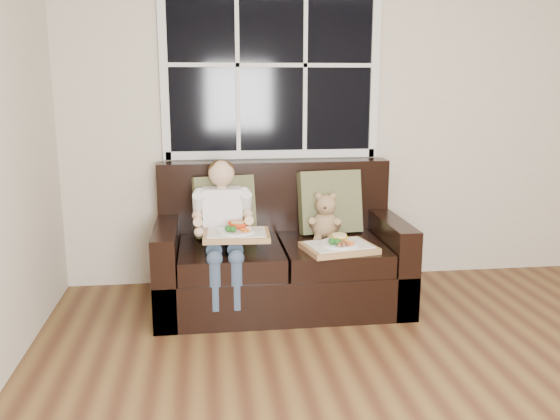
{
  "coord_description": "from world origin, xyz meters",
  "views": [
    {
      "loc": [
        -1.19,
        -1.96,
        1.55
      ],
      "look_at": [
        -0.7,
        1.85,
        0.7
      ],
      "focal_mm": 38.0,
      "sensor_mm": 36.0,
      "label": 1
    }
  ],
  "objects": [
    {
      "name": "pillow_right",
      "position": [
        -0.29,
        2.17,
        0.68
      ],
      "size": [
        0.47,
        0.25,
        0.46
      ],
      "rotation": [
        -0.21,
        0.0,
        0.11
      ],
      "color": "brown",
      "rests_on": "loveseat"
    },
    {
      "name": "window_back",
      "position": [
        -0.68,
        2.48,
        1.65
      ],
      "size": [
        1.62,
        0.04,
        1.37
      ],
      "color": "black",
      "rests_on": "room_walls"
    },
    {
      "name": "tray_left",
      "position": [
        -1.0,
        1.74,
        0.58
      ],
      "size": [
        0.44,
        0.34,
        0.1
      ],
      "rotation": [
        0.0,
        0.0,
        -0.05
      ],
      "color": "#9A6B45",
      "rests_on": "child"
    },
    {
      "name": "child",
      "position": [
        -1.08,
        1.9,
        0.65
      ],
      "size": [
        0.39,
        0.6,
        0.88
      ],
      "color": "white",
      "rests_on": "loveseat"
    },
    {
      "name": "teddy_bear",
      "position": [
        -0.36,
        2.01,
        0.58
      ],
      "size": [
        0.23,
        0.27,
        0.34
      ],
      "rotation": [
        0.0,
        0.0,
        -0.24
      ],
      "color": "#997251",
      "rests_on": "loveseat"
    },
    {
      "name": "loveseat",
      "position": [
        -0.68,
        2.02,
        0.31
      ],
      "size": [
        1.7,
        0.92,
        0.96
      ],
      "color": "black",
      "rests_on": "ground"
    },
    {
      "name": "pillow_left",
      "position": [
        -1.06,
        2.17,
        0.66
      ],
      "size": [
        0.46,
        0.27,
        0.44
      ],
      "rotation": [
        -0.21,
        0.0,
        0.18
      ],
      "color": "brown",
      "rests_on": "loveseat"
    },
    {
      "name": "room_walls",
      "position": [
        0.0,
        0.0,
        1.59
      ],
      "size": [
        4.52,
        5.02,
        2.71
      ],
      "color": "beige",
      "rests_on": "ground"
    },
    {
      "name": "tray_right",
      "position": [
        -0.33,
        1.69,
        0.48
      ],
      "size": [
        0.51,
        0.42,
        0.1
      ],
      "rotation": [
        0.0,
        0.0,
        0.2
      ],
      "color": "#9A6B45",
      "rests_on": "loveseat"
    }
  ]
}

